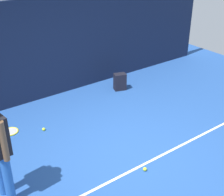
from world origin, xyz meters
name	(u,v)px	position (x,y,z in m)	size (l,w,h in m)	color
ground_plane	(125,154)	(0.00, 0.00, 0.00)	(12.00, 12.00, 0.00)	#234C93
back_fence	(46,49)	(0.00, 3.00, 1.20)	(10.00, 0.10, 2.41)	#141E38
court_line	(140,166)	(0.00, -0.43, 0.00)	(9.00, 0.05, 0.00)	white
tennis_racket	(10,132)	(-1.46, 1.95, 0.01)	(0.59, 0.52, 0.03)	black
backpack	(120,82)	(1.60, 2.24, 0.21)	(0.35, 0.35, 0.44)	black
tennis_ball_by_fence	(145,169)	(-0.01, -0.57, 0.03)	(0.07, 0.07, 0.07)	#CCE033
tennis_ball_mid_court	(2,151)	(-1.81, 1.38, 0.03)	(0.07, 0.07, 0.07)	#CCE033
tennis_ball_far_left	(44,129)	(-0.86, 1.61, 0.03)	(0.07, 0.07, 0.07)	#CCE033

